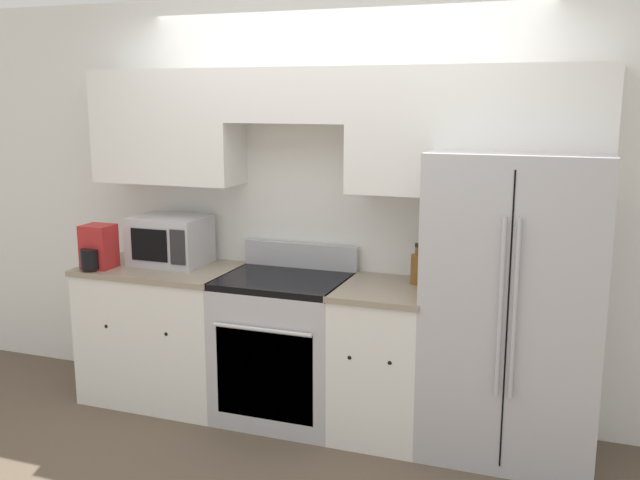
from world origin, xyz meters
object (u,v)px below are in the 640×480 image
Objects in this scene: refrigerator at (514,304)px; microwave at (170,240)px; oven_range at (284,347)px; bottle at (418,268)px.

refrigerator is 2.21m from microwave.
oven_range is 2.25× the size of microwave.
microwave is at bearing 179.57° from refrigerator.
refrigerator is at bearing -6.91° from bottle.
microwave is 1.95× the size of bottle.
microwave reaches higher than bottle.
refrigerator is at bearing -0.43° from microwave.
bottle is (-0.56, 0.07, 0.15)m from refrigerator.
refrigerator is at bearing 2.86° from oven_range.
oven_range is at bearing -5.72° from microwave.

